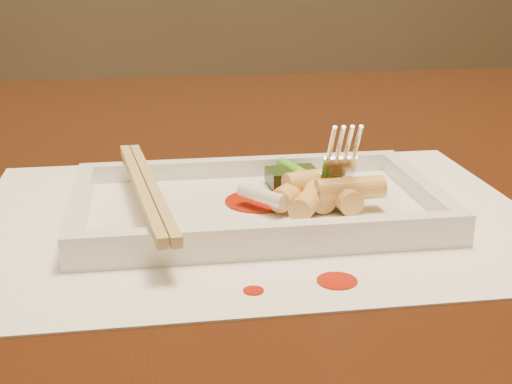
{
  "coord_description": "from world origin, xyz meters",
  "views": [
    {
      "loc": [
        -0.03,
        -0.65,
        0.93
      ],
      "look_at": [
        0.04,
        -0.17,
        0.77
      ],
      "focal_mm": 50.0,
      "sensor_mm": 36.0,
      "label": 1
    }
  ],
  "objects": [
    {
      "name": "table",
      "position": [
        0.0,
        0.0,
        0.65
      ],
      "size": [
        1.4,
        0.9,
        0.75
      ],
      "color": "black",
      "rests_on": "ground"
    },
    {
      "name": "placemat",
      "position": [
        0.04,
        -0.17,
        0.75
      ],
      "size": [
        0.4,
        0.3,
        0.0
      ],
      "primitive_type": "cube",
      "color": "white",
      "rests_on": "table"
    },
    {
      "name": "sauce_splatter_a",
      "position": [
        0.07,
        -0.29,
        0.75
      ],
      "size": [
        0.02,
        0.02,
        0.0
      ],
      "primitive_type": "cylinder",
      "color": "#A71604",
      "rests_on": "placemat"
    },
    {
      "name": "sauce_splatter_b",
      "position": [
        0.02,
        -0.29,
        0.75
      ],
      "size": [
        0.01,
        0.01,
        0.0
      ],
      "primitive_type": "cylinder",
      "color": "#A71604",
      "rests_on": "placemat"
    },
    {
      "name": "plate_base",
      "position": [
        0.04,
        -0.17,
        0.76
      ],
      "size": [
        0.26,
        0.16,
        0.01
      ],
      "primitive_type": "cube",
      "color": "white",
      "rests_on": "placemat"
    },
    {
      "name": "plate_rim_far",
      "position": [
        0.04,
        -0.1,
        0.77
      ],
      "size": [
        0.26,
        0.01,
        0.01
      ],
      "primitive_type": "cube",
      "color": "white",
      "rests_on": "plate_base"
    },
    {
      "name": "plate_rim_near",
      "position": [
        0.04,
        -0.25,
        0.77
      ],
      "size": [
        0.26,
        0.01,
        0.01
      ],
      "primitive_type": "cube",
      "color": "white",
      "rests_on": "plate_base"
    },
    {
      "name": "plate_rim_left",
      "position": [
        -0.08,
        -0.17,
        0.77
      ],
      "size": [
        0.01,
        0.14,
        0.01
      ],
      "primitive_type": "cube",
      "color": "white",
      "rests_on": "plate_base"
    },
    {
      "name": "plate_rim_right",
      "position": [
        0.16,
        -0.17,
        0.77
      ],
      "size": [
        0.01,
        0.14,
        0.01
      ],
      "primitive_type": "cube",
      "color": "white",
      "rests_on": "plate_base"
    },
    {
      "name": "veg_piece",
      "position": [
        0.07,
        -0.13,
        0.77
      ],
      "size": [
        0.04,
        0.03,
        0.01
      ],
      "primitive_type": "cube",
      "rotation": [
        0.0,
        0.0,
        0.09
      ],
      "color": "black",
      "rests_on": "plate_base"
    },
    {
      "name": "scallion_white",
      "position": [
        0.04,
        -0.19,
        0.77
      ],
      "size": [
        0.03,
        0.04,
        0.01
      ],
      "primitive_type": "cylinder",
      "rotation": [
        1.57,
        0.0,
        0.65
      ],
      "color": "#EAEACC",
      "rests_on": "plate_base"
    },
    {
      "name": "scallion_green",
      "position": [
        0.08,
        -0.15,
        0.77
      ],
      "size": [
        0.03,
        0.08,
        0.01
      ],
      "primitive_type": "cylinder",
      "rotation": [
        1.57,
        0.0,
        0.28
      ],
      "color": "green",
      "rests_on": "plate_base"
    },
    {
      "name": "chopstick_a",
      "position": [
        -0.04,
        -0.17,
        0.78
      ],
      "size": [
        0.03,
        0.21,
        0.01
      ],
      "primitive_type": "cube",
      "rotation": [
        0.0,
        0.0,
        0.12
      ],
      "color": "tan",
      "rests_on": "plate_rim_near"
    },
    {
      "name": "chopstick_b",
      "position": [
        -0.03,
        -0.17,
        0.78
      ],
      "size": [
        0.03,
        0.21,
        0.01
      ],
      "primitive_type": "cube",
      "rotation": [
        0.0,
        0.0,
        0.12
      ],
      "color": "tan",
      "rests_on": "plate_rim_near"
    },
    {
      "name": "fork",
      "position": [
        0.11,
        -0.16,
        0.83
      ],
      "size": [
        0.09,
        0.1,
        0.14
      ],
      "primitive_type": null,
      "color": "silver",
      "rests_on": "plate_base"
    },
    {
      "name": "sauce_blob_0",
      "position": [
        0.04,
        -0.17,
        0.76
      ],
      "size": [
        0.05,
        0.05,
        0.0
      ],
      "primitive_type": "cylinder",
      "color": "#A71604",
      "rests_on": "plate_base"
    },
    {
      "name": "rice_cake_0",
      "position": [
        0.06,
        -0.18,
        0.77
      ],
      "size": [
        0.04,
        0.05,
        0.02
      ],
      "primitive_type": "cylinder",
      "rotation": [
        1.57,
        0.0,
        2.51
      ],
      "color": "#EACA6D",
      "rests_on": "plate_base"
    },
    {
      "name": "rice_cake_1",
      "position": [
        0.08,
        -0.18,
        0.77
      ],
      "size": [
        0.03,
        0.05,
        0.02
      ],
      "primitive_type": "cylinder",
      "rotation": [
        1.57,
        0.0,
        0.21
      ],
      "color": "#EACA6D",
      "rests_on": "plate_base"
    },
    {
      "name": "rice_cake_2",
      "position": [
        0.1,
        -0.2,
        0.78
      ],
      "size": [
        0.05,
        0.02,
        0.02
      ],
      "primitive_type": "cylinder",
      "rotation": [
        1.57,
        0.0,
        1.62
      ],
      "color": "#EACA6D",
      "rests_on": "plate_base"
    },
    {
      "name": "rice_cake_3",
      "position": [
        0.07,
        -0.2,
        0.77
      ],
      "size": [
        0.03,
        0.04,
        0.02
      ],
      "primitive_type": "cylinder",
      "rotation": [
        1.57,
        0.0,
        2.62
      ],
      "color": "#EACA6D",
      "rests_on": "plate_base"
    },
    {
      "name": "rice_cake_4",
      "position": [
        0.1,
        -0.19,
        0.77
      ],
      "size": [
        0.02,
        0.05,
        0.02
      ],
      "primitive_type": "cylinder",
      "rotation": [
        1.57,
        0.0,
        0.11
      ],
      "color": "#EACA6D",
      "rests_on": "plate_base"
    },
    {
      "name": "rice_cake_5",
      "position": [
        0.08,
        -0.17,
        0.78
      ],
      "size": [
        0.05,
        0.03,
        0.02
      ],
      "primitive_type": "cylinder",
      "rotation": [
        1.57,
        0.0,
        1.86
      ],
      "color": "#EACA6D",
      "rests_on": "plate_base"
    }
  ]
}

